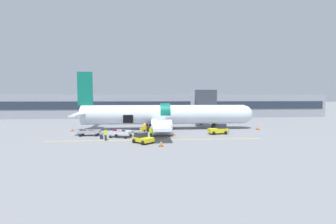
% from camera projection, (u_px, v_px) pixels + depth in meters
% --- Properties ---
extents(ground_plane, '(500.00, 500.00, 0.00)m').
position_uv_depth(ground_plane, '(148.00, 136.00, 33.79)').
color(ground_plane, gray).
extents(apron_marking_line, '(29.56, 0.43, 0.01)m').
position_uv_depth(apron_marking_line, '(156.00, 140.00, 30.58)').
color(apron_marking_line, yellow).
rests_on(apron_marking_line, ground_plane).
extents(terminal_strip, '(103.53, 11.10, 6.60)m').
position_uv_depth(terminal_strip, '(149.00, 106.00, 67.31)').
color(terminal_strip, gray).
rests_on(terminal_strip, ground_plane).
extents(jet_bridge_stub, '(3.97, 8.66, 7.24)m').
position_uv_depth(jet_bridge_stub, '(202.00, 99.00, 46.17)').
color(jet_bridge_stub, '#4C4C51').
rests_on(jet_bridge_stub, ground_plane).
extents(airplane, '(32.91, 26.32, 10.24)m').
position_uv_depth(airplane, '(162.00, 115.00, 40.58)').
color(airplane, silver).
rests_on(airplane, ground_plane).
extents(baggage_tug_lead, '(3.26, 2.09, 1.62)m').
position_uv_depth(baggage_tug_lead, '(219.00, 130.00, 35.42)').
color(baggage_tug_lead, yellow).
rests_on(baggage_tug_lead, ground_plane).
extents(baggage_tug_mid, '(2.91, 2.97, 1.33)m').
position_uv_depth(baggage_tug_mid, '(143.00, 138.00, 28.48)').
color(baggage_tug_mid, yellow).
rests_on(baggage_tug_mid, ground_plane).
extents(baggage_cart_loading, '(4.29, 2.85, 1.12)m').
position_uv_depth(baggage_cart_loading, '(121.00, 133.00, 32.54)').
color(baggage_cart_loading, silver).
rests_on(baggage_cart_loading, ground_plane).
extents(baggage_cart_queued, '(4.18, 1.93, 0.95)m').
position_uv_depth(baggage_cart_queued, '(90.00, 133.00, 33.91)').
color(baggage_cart_queued, '#999BA0').
rests_on(baggage_cart_queued, ground_plane).
extents(ground_crew_loader_a, '(0.61, 0.51, 1.77)m').
position_uv_depth(ground_crew_loader_a, '(151.00, 132.00, 31.10)').
color(ground_crew_loader_a, black).
rests_on(ground_crew_loader_a, ground_plane).
extents(ground_crew_loader_b, '(0.65, 0.50, 1.85)m').
position_uv_depth(ground_crew_loader_b, '(144.00, 129.00, 34.07)').
color(ground_crew_loader_b, black).
rests_on(ground_crew_loader_b, ground_plane).
extents(ground_crew_driver, '(0.43, 0.54, 1.54)m').
position_uv_depth(ground_crew_driver, '(141.00, 132.00, 32.59)').
color(ground_crew_driver, '#2D2D33').
rests_on(ground_crew_driver, ground_plane).
extents(ground_crew_supervisor, '(0.51, 0.51, 1.60)m').
position_uv_depth(ground_crew_supervisor, '(106.00, 134.00, 30.06)').
color(ground_crew_supervisor, '#2D2D33').
rests_on(ground_crew_supervisor, ground_plane).
extents(suitcase_on_tarmac_upright, '(0.47, 0.27, 0.58)m').
position_uv_depth(suitcase_on_tarmac_upright, '(102.00, 137.00, 31.16)').
color(suitcase_on_tarmac_upright, '#1E2347').
rests_on(suitcase_on_tarmac_upright, ground_plane).
extents(safety_cone_nose, '(0.64, 0.64, 0.80)m').
position_uv_depth(safety_cone_nose, '(258.00, 127.00, 40.45)').
color(safety_cone_nose, black).
rests_on(safety_cone_nose, ground_plane).
extents(safety_cone_engine_left, '(0.53, 0.53, 0.73)m').
position_uv_depth(safety_cone_engine_left, '(161.00, 143.00, 26.57)').
color(safety_cone_engine_left, black).
rests_on(safety_cone_engine_left, ground_plane).
extents(safety_cone_wingtip, '(0.61, 0.61, 0.55)m').
position_uv_depth(safety_cone_wingtip, '(173.00, 133.00, 34.41)').
color(safety_cone_wingtip, black).
rests_on(safety_cone_wingtip, ground_plane).
extents(safety_cone_tail, '(0.56, 0.56, 0.62)m').
position_uv_depth(safety_cone_tail, '(72.00, 129.00, 38.52)').
color(safety_cone_tail, black).
rests_on(safety_cone_tail, ground_plane).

